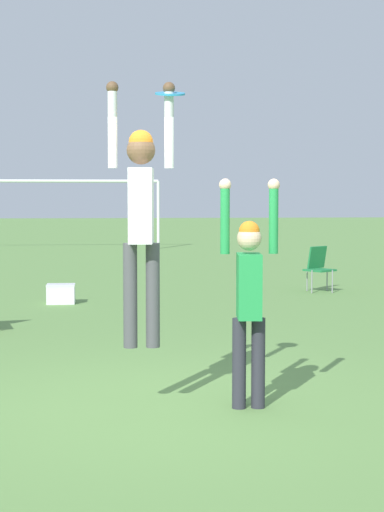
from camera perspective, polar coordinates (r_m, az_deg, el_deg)
The scene contains 7 objects.
ground_plane at distance 7.57m, azimuth -1.97°, elevation -10.00°, with size 120.00×120.00×0.00m, color #608C47.
person_jumping at distance 7.30m, azimuth -3.41°, elevation 3.34°, with size 0.58×0.45×2.27m.
person_defending at distance 7.35m, azimuth 3.82°, elevation -2.20°, with size 0.52×0.39×1.98m.
frisbee at distance 7.40m, azimuth -1.47°, elevation 10.76°, with size 0.26×0.25×0.07m.
camping_chair_2 at distance 16.45m, azimuth 8.43°, elevation -0.59°, with size 0.64×0.71×0.86m.
cooler_box at distance 14.67m, azimuth -8.73°, elevation -2.51°, with size 0.48×0.38×0.33m.
soccer_goal at distance 29.24m, azimuth -9.15°, elevation 4.06°, with size 7.10×0.10×2.35m.
Camera 1 is at (-0.44, -7.33, 1.85)m, focal length 60.00 mm.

